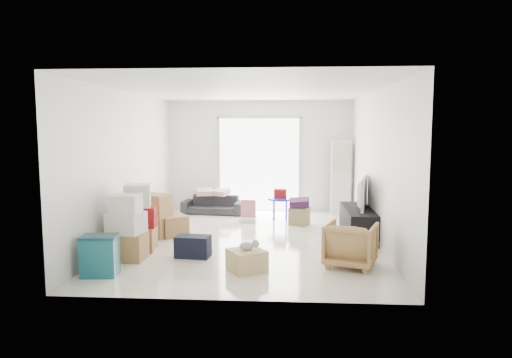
{
  "coord_description": "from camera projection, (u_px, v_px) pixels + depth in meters",
  "views": [
    {
      "loc": [
        0.64,
        -8.17,
        2.02
      ],
      "look_at": [
        0.1,
        0.2,
        1.09
      ],
      "focal_mm": 32.0,
      "sensor_mm": 36.0,
      "label": 1
    }
  ],
  "objects": [
    {
      "name": "room_shell",
      "position": [
        250.0,
        166.0,
        8.22
      ],
      "size": [
        4.98,
        6.48,
        3.18
      ],
      "color": "white",
      "rests_on": "ground"
    },
    {
      "name": "sliding_door",
      "position": [
        259.0,
        161.0,
        11.18
      ],
      "size": [
        2.1,
        0.04,
        2.33
      ],
      "color": "white",
      "rests_on": "room_shell"
    },
    {
      "name": "ac_tower",
      "position": [
        341.0,
        177.0,
        10.78
      ],
      "size": [
        0.45,
        0.3,
        1.75
      ],
      "primitive_type": "cube",
      "color": "silver",
      "rests_on": "room_shell"
    },
    {
      "name": "tv_console",
      "position": [
        358.0,
        223.0,
        8.51
      ],
      "size": [
        0.49,
        1.64,
        0.55
      ],
      "primitive_type": "cube",
      "color": "black",
      "rests_on": "room_shell"
    },
    {
      "name": "television",
      "position": [
        358.0,
        205.0,
        8.47
      ],
      "size": [
        0.8,
        1.12,
        0.13
      ],
      "primitive_type": "imported",
      "rotation": [
        0.0,
        0.0,
        1.34
      ],
      "color": "black",
      "rests_on": "tv_console"
    },
    {
      "name": "sofa",
      "position": [
        213.0,
        202.0,
        10.88
      ],
      "size": [
        1.51,
        0.61,
        0.58
      ],
      "primitive_type": "imported",
      "rotation": [
        0.0,
        0.0,
        -0.12
      ],
      "color": "#2A2A2F",
      "rests_on": "room_shell"
    },
    {
      "name": "pillow_left",
      "position": [
        204.0,
        187.0,
        10.9
      ],
      "size": [
        0.4,
        0.34,
        0.11
      ],
      "primitive_type": "cube",
      "rotation": [
        0.0,
        0.0,
        0.23
      ],
      "color": "#BD8A92",
      "rests_on": "sofa"
    },
    {
      "name": "pillow_right",
      "position": [
        221.0,
        187.0,
        10.86
      ],
      "size": [
        0.4,
        0.38,
        0.11
      ],
      "primitive_type": "cube",
      "rotation": [
        0.0,
        0.0,
        -0.51
      ],
      "color": "#BD8A92",
      "rests_on": "sofa"
    },
    {
      "name": "armchair",
      "position": [
        351.0,
        242.0,
        6.7
      ],
      "size": [
        0.88,
        0.85,
        0.72
      ],
      "primitive_type": "imported",
      "rotation": [
        0.0,
        0.0,
        2.79
      ],
      "color": "#A28848",
      "rests_on": "room_shell"
    },
    {
      "name": "storage_bins",
      "position": [
        100.0,
        255.0,
        6.27
      ],
      "size": [
        0.52,
        0.39,
        0.57
      ],
      "rotation": [
        0.0,
        0.0,
        0.09
      ],
      "color": "#155761",
      "rests_on": "room_shell"
    },
    {
      "name": "box_stack_a",
      "position": [
        127.0,
        231.0,
        7.04
      ],
      "size": [
        0.59,
        0.51,
        1.02
      ],
      "rotation": [
        0.0,
        0.0,
        -0.07
      ],
      "color": "#A57B4A",
      "rests_on": "room_shell"
    },
    {
      "name": "box_stack_b",
      "position": [
        138.0,
        222.0,
        7.59
      ],
      "size": [
        0.63,
        0.6,
        1.1
      ],
      "rotation": [
        0.0,
        0.0,
        0.16
      ],
      "color": "#A57B4A",
      "rests_on": "room_shell"
    },
    {
      "name": "box_stack_c",
      "position": [
        156.0,
        216.0,
        8.54
      ],
      "size": [
        0.67,
        0.63,
        0.81
      ],
      "rotation": [
        0.0,
        0.0,
        -0.31
      ],
      "color": "#A57B4A",
      "rests_on": "room_shell"
    },
    {
      "name": "loose_box",
      "position": [
        174.0,
        226.0,
        8.63
      ],
      "size": [
        0.64,
        0.64,
        0.39
      ],
      "primitive_type": "cube",
      "rotation": [
        0.0,
        0.0,
        0.56
      ],
      "color": "#A57B4A",
      "rests_on": "room_shell"
    },
    {
      "name": "duffel_bag",
      "position": [
        193.0,
        246.0,
        7.2
      ],
      "size": [
        0.56,
        0.37,
        0.34
      ],
      "primitive_type": "cube",
      "rotation": [
        0.0,
        0.0,
        -0.1
      ],
      "color": "black",
      "rests_on": "room_shell"
    },
    {
      "name": "ottoman",
      "position": [
        299.0,
        216.0,
        9.64
      ],
      "size": [
        0.48,
        0.48,
        0.37
      ],
      "primitive_type": "cube",
      "rotation": [
        0.0,
        0.0,
        -0.39
      ],
      "color": "olive",
      "rests_on": "room_shell"
    },
    {
      "name": "blanket",
      "position": [
        299.0,
        204.0,
        9.61
      ],
      "size": [
        0.43,
        0.43,
        0.14
      ],
      "primitive_type": "cube",
      "rotation": [
        0.0,
        0.0,
        -0.07
      ],
      "color": "#3F1C46",
      "rests_on": "ottoman"
    },
    {
      "name": "kids_table",
      "position": [
        280.0,
        198.0,
        10.2
      ],
      "size": [
        0.56,
        0.56,
        0.68
      ],
      "rotation": [
        0.0,
        0.0,
        -0.02
      ],
      "color": "#1929CF",
      "rests_on": "room_shell"
    },
    {
      "name": "toy_walker",
      "position": [
        248.0,
        216.0,
        9.94
      ],
      "size": [
        0.37,
        0.33,
        0.47
      ],
      "rotation": [
        0.0,
        0.0,
        -0.06
      ],
      "color": "silver",
      "rests_on": "room_shell"
    },
    {
      "name": "wood_crate",
      "position": [
        247.0,
        261.0,
        6.49
      ],
      "size": [
        0.64,
        0.64,
        0.31
      ],
      "primitive_type": "cube",
      "rotation": [
        0.0,
        0.0,
        0.57
      ],
      "color": "tan",
      "rests_on": "room_shell"
    },
    {
      "name": "plush_bunny",
      "position": [
        249.0,
        245.0,
        6.47
      ],
      "size": [
        0.29,
        0.16,
        0.14
      ],
      "rotation": [
        0.0,
        0.0,
        -0.03
      ],
      "color": "#B2ADA8",
      "rests_on": "wood_crate"
    }
  ]
}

